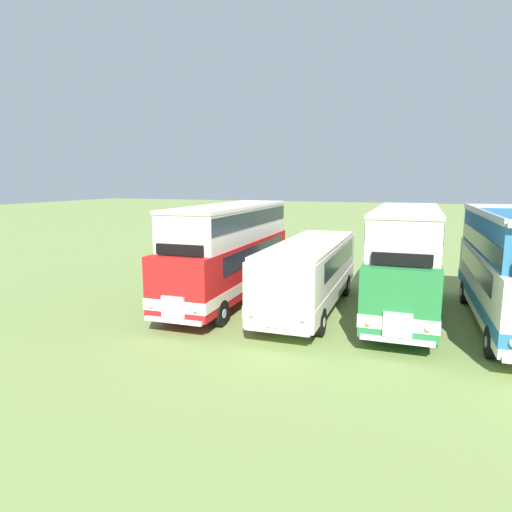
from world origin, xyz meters
The scene contains 4 objects.
bus_first_in_row centered at (-15.51, -0.12, 2.47)m, with size 2.77×10.69×4.49m.
bus_second_in_row centered at (-11.63, -0.33, 1.75)m, with size 2.72×9.90×2.99m.
bus_third_in_row centered at (-7.76, 0.21, 2.47)m, with size 2.69×9.95×4.49m.
bus_fourth_in_row centered at (-3.88, -0.06, 2.36)m, with size 2.94×10.55×4.52m.
Camera 1 is at (-7.15, -19.20, 5.60)m, focal length 31.70 mm.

